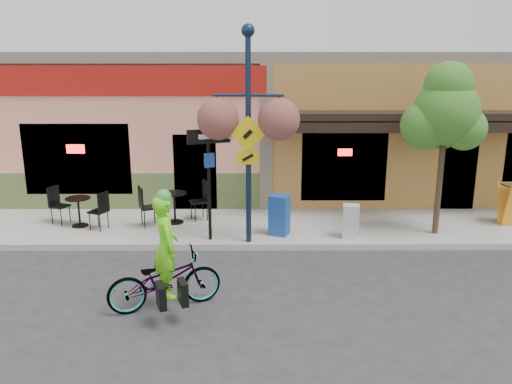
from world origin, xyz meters
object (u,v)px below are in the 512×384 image
Objects in this scene: building at (291,120)px; street_tree at (443,149)px; newspaper_box_grey at (351,221)px; bicycle at (165,280)px; newspaper_box_blue at (279,215)px; cyclist_rider at (167,260)px; lamp_post at (248,138)px; one_way_sign at (209,185)px.

street_tree is at bearing -63.32° from building.
building is at bearing 107.97° from newspaper_box_grey.
bicycle is 4.10m from newspaper_box_blue.
street_tree reaches higher than cyclist_rider.
bicycle is at bearing -149.46° from street_tree.
lamp_post is 1.17× the size of street_tree.
street_tree reaches higher than one_way_sign.
lamp_post reaches higher than cyclist_rider.
building is at bearing 82.25° from lamp_post.
building reaches higher than street_tree.
building is 9.11× the size of bicycle.
building is 6.54m from newspaper_box_blue.
newspaper_box_blue is (2.18, 3.47, 0.11)m from bicycle.
cyclist_rider is at bearing -130.14° from newspaper_box_grey.
street_tree is (2.15, 0.31, 1.68)m from newspaper_box_grey.
bicycle is at bearing 69.57° from cyclist_rider.
newspaper_box_grey is 0.19× the size of street_tree.
building is 7.10m from one_way_sign.
newspaper_box_grey is (2.43, 0.27, -2.04)m from lamp_post.
bicycle is 5.06m from newspaper_box_grey.
one_way_sign is (-0.91, 0.14, -1.13)m from lamp_post.
bicycle is 1.11× the size of cyclist_rider.
cyclist_rider is 0.37× the size of lamp_post.
cyclist_rider is 2.24× the size of newspaper_box_grey.
building is 3.73× the size of lamp_post.
bicycle is at bearing -130.50° from newspaper_box_grey.
newspaper_box_blue is 1.22× the size of newspaper_box_grey.
newspaper_box_blue is at bearing -178.72° from street_tree.
bicycle is 7.20m from street_tree.
cyclist_rider reaches higher than bicycle.
lamp_post reaches higher than newspaper_box_blue.
building is 6.91× the size of one_way_sign.
one_way_sign is at bearing -30.07° from bicycle.
lamp_post is at bearing -164.04° from newspaper_box_grey.
lamp_post reaches higher than bicycle.
newspaper_box_blue is at bearing -177.94° from newspaper_box_grey.
lamp_post is at bearing -46.31° from bicycle.
street_tree reaches higher than newspaper_box_grey.
lamp_post is 1.46m from one_way_sign.
lamp_post is (1.44, 2.97, 2.07)m from bicycle.
bicycle is 3.90m from lamp_post.
cyclist_rider is 7.08m from street_tree.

